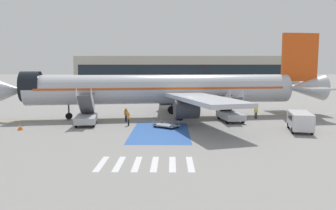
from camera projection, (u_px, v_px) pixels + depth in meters
The scene contains 20 objects.
ground_plane at pixel (150, 118), 42.78m from camera, with size 600.00×600.00×0.00m, color gray.
apron_leadline_yellow at pixel (163, 117), 43.02m from camera, with size 0.20×78.13×0.01m, color gold.
apron_stand_patch_blue at pixel (160, 132), 33.09m from camera, with size 5.79×11.42×0.01m, color #2856A8.
apron_walkway_bar_0 at pixel (101, 164), 22.08m from camera, with size 0.44×3.60×0.01m, color silver.
apron_walkway_bar_1 at pixel (119, 164), 22.06m from camera, with size 0.44×3.60×0.01m, color silver.
apron_walkway_bar_2 at pixel (137, 164), 22.05m from camera, with size 0.44×3.60×0.01m, color silver.
apron_walkway_bar_3 at pixel (155, 164), 22.04m from camera, with size 0.44×3.60×0.01m, color silver.
apron_walkway_bar_4 at pixel (172, 164), 22.03m from camera, with size 0.44×3.60×0.01m, color silver.
apron_walkway_bar_5 at pixel (190, 164), 22.01m from camera, with size 0.44×3.60×0.01m, color silver.
airliner at pixel (168, 89), 42.70m from camera, with size 43.86×31.41×11.19m.
boarding_stairs_forward at pixel (86, 116), 37.18m from camera, with size 2.93×5.47×4.30m.
boarding_stairs_aft at pixel (230, 113), 39.70m from camera, with size 2.93×5.47×3.92m.
fuel_tanker at pixel (197, 92), 65.92m from camera, with size 10.55×2.87×3.23m.
service_van_1 at pixel (300, 120), 33.40m from camera, with size 2.92×5.10×1.94m.
baggage_cart at pixel (166, 125), 35.51m from camera, with size 2.99×2.70×0.87m.
ground_crew_0 at pixel (256, 111), 41.71m from camera, with size 0.44×0.25×1.69m.
ground_crew_1 at pixel (126, 114), 39.29m from camera, with size 0.46×0.47×1.63m.
ground_crew_2 at pixel (128, 118), 36.61m from camera, with size 0.35×0.48×1.59m.
traffic_cone_0 at pixel (20, 127), 34.07m from camera, with size 0.58×0.58×0.64m.
terminal_building at pixel (186, 72), 113.74m from camera, with size 74.74×12.10×10.44m.
Camera 1 is at (2.79, -42.30, 6.42)m, focal length 35.00 mm.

